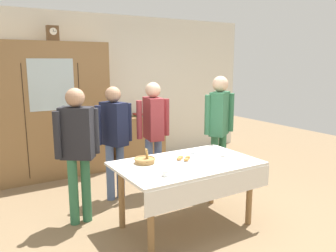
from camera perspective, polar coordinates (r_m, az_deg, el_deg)
The scene contains 18 objects.
ground_plane at distance 4.26m, azimuth 1.46°, elevation -15.36°, with size 12.00×12.00×0.00m, color #846B4C.
back_wall at distance 6.24m, azimuth -11.90°, elevation 5.76°, with size 6.40×0.10×2.70m, color silver.
dining_table at distance 3.83m, azimuth 3.42°, elevation -7.82°, with size 1.58×0.98×0.77m.
wall_cabinet at distance 5.74m, azimuth -19.28°, elevation 2.37°, with size 1.89×0.46×2.19m.
mantel_clock at distance 5.72m, azimuth -18.92°, elevation 14.58°, with size 0.18×0.11×0.24m.
bookshelf_low at distance 6.42m, azimuth -5.01°, elevation -2.19°, with size 1.00×0.35×0.87m.
book_stack at distance 6.34m, azimuth -5.08°, elevation 1.88°, with size 0.15×0.21×0.06m.
tea_cup_mid_left at distance 4.15m, azimuth 4.44°, elevation -4.37°, with size 0.13×0.13×0.06m.
tea_cup_near_left at distance 4.08m, azimuth 9.48°, elevation -4.77°, with size 0.13×0.13×0.06m.
tea_cup_mid_right at distance 3.35m, azimuth -0.35°, elevation -8.12°, with size 0.13×0.13×0.06m.
bread_basket at distance 3.79m, azimuth -3.93°, elevation -5.76°, with size 0.24×0.24×0.16m.
pastry_plate at distance 3.88m, azimuth 2.70°, elevation -5.67°, with size 0.28×0.28×0.05m.
spoon_far_right at distance 3.63m, azimuth 3.25°, elevation -7.02°, with size 0.12×0.02×0.01m.
spoon_far_left at distance 3.83m, azimuth 8.48°, elevation -6.17°, with size 0.12×0.02×0.01m.
person_behind_table_right at distance 4.60m, azimuth -9.08°, elevation -1.07°, with size 0.52×0.40×1.56m.
person_by_cabinet at distance 3.98m, azimuth -15.06°, elevation -2.82°, with size 0.52×0.37×1.60m.
person_near_right_end at distance 4.92m, azimuth 8.66°, elevation 0.73°, with size 0.52×0.37×1.68m.
person_beside_shelf at distance 4.79m, azimuth -2.49°, elevation -0.12°, with size 0.52×0.39×1.60m.
Camera 1 is at (-2.08, -3.20, 1.89)m, focal length 36.08 mm.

